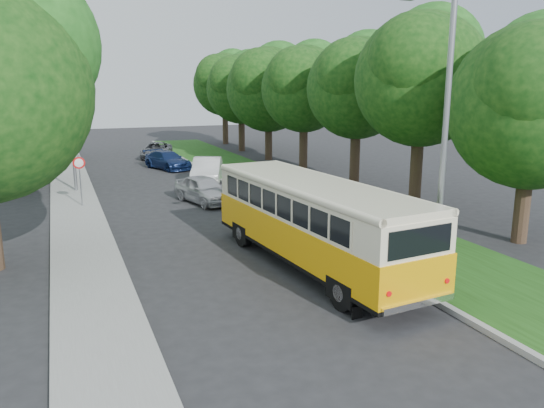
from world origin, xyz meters
name	(u,v)px	position (x,y,z in m)	size (l,w,h in m)	color
ground	(263,279)	(0.00, 0.00, 0.00)	(120.00, 120.00, 0.00)	#252527
curb	(301,225)	(3.60, 5.00, 0.07)	(0.20, 70.00, 0.15)	gray
grass_verge	(351,220)	(5.95, 5.00, 0.07)	(4.50, 70.00, 0.13)	#1E4412
sidewalk	(84,249)	(-4.80, 5.00, 0.06)	(2.20, 70.00, 0.12)	gray
treeline	(203,81)	(3.15, 17.99, 5.93)	(24.27, 41.91, 9.46)	#332319
lamppost_near	(442,135)	(4.21, -2.50, 4.37)	(1.71, 0.16, 8.00)	gray
lamppost_far	(68,116)	(-4.70, 16.00, 4.12)	(1.71, 0.16, 7.50)	gray
warning_sign	(80,172)	(-4.50, 11.98, 1.71)	(0.56, 0.10, 2.50)	gray
vintage_bus	(314,225)	(1.85, 0.36, 1.42)	(2.46, 9.56, 2.84)	#FFAE08
car_silver	(204,189)	(1.13, 10.92, 0.67)	(1.59, 3.94, 1.34)	#A3A4A8
car_white	(207,171)	(2.70, 16.03, 0.75)	(1.59, 4.57, 1.50)	silver
car_blue	(168,160)	(1.61, 22.25, 0.61)	(1.72, 4.23, 1.23)	navy
car_grey	(157,150)	(1.93, 28.23, 0.62)	(2.04, 4.43, 1.23)	#58595F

